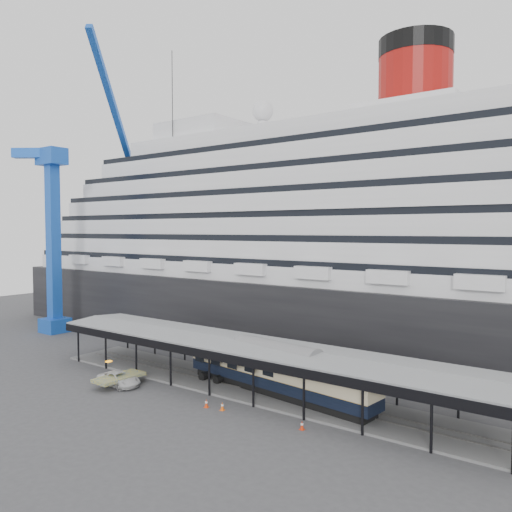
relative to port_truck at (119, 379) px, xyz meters
The scene contains 9 objects.
ground 13.55m from the port_truck, 11.03° to the left, with size 200.00×200.00×0.00m, color #3E3E41.
cruise_ship 41.03m from the port_truck, 68.93° to the left, with size 130.00×30.00×43.90m.
platform_canopy 15.38m from the port_truck, 29.75° to the left, with size 56.00×9.18×5.30m.
crane_blue 39.45m from the port_truck, 157.46° to the left, with size 22.63×19.19×47.60m.
port_truck is the anchor object (origin of this frame).
pullman_carriage 17.97m from the port_truck, 25.16° to the left, with size 23.96×6.10×23.33m.
traffic_cone_left 14.33m from the port_truck, ahead, with size 0.49×0.49×0.83m.
traffic_cone_mid 12.54m from the port_truck, ahead, with size 0.52×0.52×0.84m.
traffic_cone_right 23.02m from the port_truck, ahead, with size 0.45×0.45×0.82m.
Camera 1 is at (31.64, -38.11, 17.50)m, focal length 35.00 mm.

